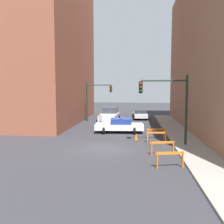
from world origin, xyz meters
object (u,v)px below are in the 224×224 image
(traffic_light_near, at_px, (171,99))
(barrier_corner, at_px, (156,132))
(parked_car_near, at_px, (140,114))
(pedestrian_crossing, at_px, (100,121))
(traffic_light_far, at_px, (95,96))
(police_car, at_px, (120,125))
(barrier_front, at_px, (170,157))
(barrier_mid, at_px, (162,146))
(barrier_back, at_px, (157,135))
(traffic_cone, at_px, (136,137))
(white_truck, at_px, (110,115))

(traffic_light_near, bearing_deg, barrier_corner, 108.48)
(parked_car_near, distance_m, pedestrian_crossing, 10.32)
(traffic_light_far, xyz_separation_m, pedestrian_crossing, (1.64, -6.37, -2.54))
(traffic_light_far, height_order, police_car, traffic_light_far)
(traffic_light_far, bearing_deg, barrier_front, -69.03)
(parked_car_near, bearing_deg, pedestrian_crossing, -118.46)
(traffic_light_far, distance_m, barrier_mid, 18.17)
(traffic_light_far, xyz_separation_m, barrier_front, (7.34, -19.15, -2.78))
(barrier_back, xyz_separation_m, traffic_cone, (-1.62, 0.64, -0.30))
(pedestrian_crossing, bearing_deg, parked_car_near, 16.02)
(traffic_light_near, relative_size, parked_car_near, 1.18)
(traffic_light_near, xyz_separation_m, traffic_cone, (-2.54, 1.50, -3.21))
(police_car, distance_m, white_truck, 7.70)
(police_car, xyz_separation_m, pedestrian_crossing, (-2.22, 2.08, 0.14))
(pedestrian_crossing, relative_size, barrier_corner, 1.05)
(traffic_light_far, height_order, pedestrian_crossing, traffic_light_far)
(traffic_light_far, xyz_separation_m, traffic_cone, (5.49, -12.17, -3.08))
(pedestrian_crossing, bearing_deg, traffic_cone, -105.30)
(traffic_light_far, bearing_deg, white_truck, -25.64)
(traffic_light_far, bearing_deg, barrier_corner, -57.18)
(white_truck, distance_m, traffic_cone, 11.73)
(pedestrian_crossing, distance_m, traffic_cone, 6.98)
(police_car, relative_size, barrier_back, 3.00)
(white_truck, height_order, barrier_corner, white_truck)
(traffic_light_near, distance_m, traffic_light_far, 15.86)
(white_truck, bearing_deg, police_car, -74.22)
(traffic_light_near, relative_size, white_truck, 0.95)
(police_car, bearing_deg, barrier_back, -146.48)
(white_truck, height_order, barrier_back, white_truck)
(parked_car_near, height_order, traffic_cone, parked_car_near)
(traffic_light_far, relative_size, barrier_front, 3.30)
(traffic_light_far, bearing_deg, pedestrian_crossing, -75.55)
(police_car, xyz_separation_m, barrier_front, (3.47, -10.70, -0.11))
(traffic_light_near, bearing_deg, police_car, 128.60)
(barrier_back, distance_m, barrier_corner, 1.67)
(white_truck, bearing_deg, pedestrian_crossing, -92.15)
(traffic_light_near, height_order, barrier_front, traffic_light_near)
(police_car, height_order, barrier_mid, police_car)
(police_car, height_order, pedestrian_crossing, pedestrian_crossing)
(parked_car_near, bearing_deg, traffic_light_far, -157.11)
(parked_car_near, bearing_deg, traffic_light_near, -86.45)
(traffic_light_far, height_order, white_truck, traffic_light_far)
(traffic_light_far, xyz_separation_m, white_truck, (2.04, -0.98, -2.49))
(barrier_front, bearing_deg, barrier_corner, 91.09)
(barrier_front, xyz_separation_m, barrier_corner, (-0.15, 8.01, 0.00))
(police_car, height_order, white_truck, white_truck)
(traffic_light_near, relative_size, barrier_front, 3.30)
(police_car, height_order, parked_car_near, police_car)
(white_truck, height_order, barrier_front, white_truck)
(traffic_light_far, bearing_deg, parked_car_near, 26.23)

